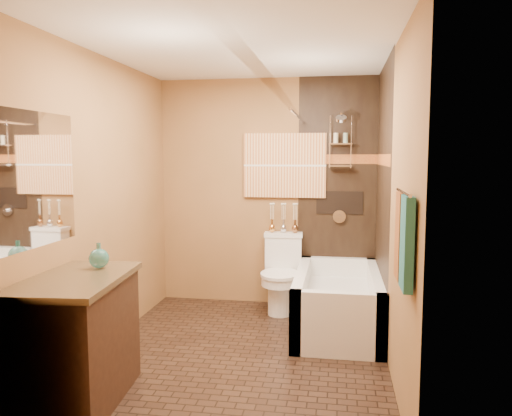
% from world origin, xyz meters
% --- Properties ---
extents(floor, '(3.00, 3.00, 0.00)m').
position_xyz_m(floor, '(0.00, 0.00, 0.00)').
color(floor, black).
rests_on(floor, ground).
extents(wall_left, '(0.02, 3.00, 2.50)m').
position_xyz_m(wall_left, '(-1.20, 0.00, 1.25)').
color(wall_left, '#9D6A3C').
rests_on(wall_left, floor).
extents(wall_right, '(0.02, 3.00, 2.50)m').
position_xyz_m(wall_right, '(1.20, 0.00, 1.25)').
color(wall_right, '#9D6A3C').
rests_on(wall_right, floor).
extents(wall_back, '(2.40, 0.02, 2.50)m').
position_xyz_m(wall_back, '(0.00, 1.50, 1.25)').
color(wall_back, '#9D6A3C').
rests_on(wall_back, floor).
extents(wall_front, '(2.40, 0.02, 2.50)m').
position_xyz_m(wall_front, '(0.00, -1.50, 1.25)').
color(wall_front, '#9D6A3C').
rests_on(wall_front, floor).
extents(ceiling, '(3.00, 3.00, 0.00)m').
position_xyz_m(ceiling, '(0.00, 0.00, 2.50)').
color(ceiling, silver).
rests_on(ceiling, wall_back).
extents(alcove_tile_back, '(0.85, 0.01, 2.50)m').
position_xyz_m(alcove_tile_back, '(0.78, 1.49, 1.25)').
color(alcove_tile_back, black).
rests_on(alcove_tile_back, wall_back).
extents(alcove_tile_right, '(0.01, 1.50, 2.50)m').
position_xyz_m(alcove_tile_right, '(1.19, 0.75, 1.25)').
color(alcove_tile_right, black).
rests_on(alcove_tile_right, wall_right).
extents(mosaic_band_back, '(0.85, 0.01, 0.10)m').
position_xyz_m(mosaic_band_back, '(0.78, 1.48, 1.62)').
color(mosaic_band_back, '#9B411C').
rests_on(mosaic_band_back, alcove_tile_back).
extents(mosaic_band_right, '(0.01, 1.50, 0.10)m').
position_xyz_m(mosaic_band_right, '(1.18, 0.75, 1.62)').
color(mosaic_band_right, '#9B411C').
rests_on(mosaic_band_right, alcove_tile_right).
extents(alcove_niche, '(0.50, 0.01, 0.25)m').
position_xyz_m(alcove_niche, '(0.80, 1.48, 1.15)').
color(alcove_niche, black).
rests_on(alcove_niche, alcove_tile_back).
extents(shower_fixtures, '(0.24, 0.33, 1.16)m').
position_xyz_m(shower_fixtures, '(0.80, 1.38, 1.67)').
color(shower_fixtures, silver).
rests_on(shower_fixtures, floor).
extents(curtain_rod, '(0.03, 1.55, 0.03)m').
position_xyz_m(curtain_rod, '(0.40, 0.75, 2.02)').
color(curtain_rod, silver).
rests_on(curtain_rod, wall_back).
extents(towel_bar, '(0.02, 0.55, 0.02)m').
position_xyz_m(towel_bar, '(1.15, -1.05, 1.45)').
color(towel_bar, silver).
rests_on(towel_bar, wall_right).
extents(towel_teal, '(0.05, 0.22, 0.52)m').
position_xyz_m(towel_teal, '(1.16, -1.18, 1.18)').
color(towel_teal, '#20676B').
rests_on(towel_teal, towel_bar).
extents(towel_rust, '(0.05, 0.22, 0.52)m').
position_xyz_m(towel_rust, '(1.16, -0.92, 1.18)').
color(towel_rust, brown).
rests_on(towel_rust, towel_bar).
extents(sunset_painting, '(0.90, 0.04, 0.70)m').
position_xyz_m(sunset_painting, '(0.20, 1.48, 1.55)').
color(sunset_painting, '#C4612E').
rests_on(sunset_painting, wall_back).
extents(vanity_mirror, '(0.01, 1.00, 0.90)m').
position_xyz_m(vanity_mirror, '(-1.19, -1.00, 1.50)').
color(vanity_mirror, white).
rests_on(vanity_mirror, wall_left).
extents(bathtub, '(0.80, 1.50, 0.55)m').
position_xyz_m(bathtub, '(0.80, 0.75, 0.22)').
color(bathtub, white).
rests_on(bathtub, floor).
extents(toilet, '(0.43, 0.63, 0.82)m').
position_xyz_m(toilet, '(0.20, 1.21, 0.41)').
color(toilet, white).
rests_on(toilet, floor).
extents(vanity, '(0.68, 1.03, 0.87)m').
position_xyz_m(vanity, '(-0.92, -1.00, 0.43)').
color(vanity, black).
rests_on(vanity, floor).
extents(teal_bottle, '(0.17, 0.17, 0.22)m').
position_xyz_m(teal_bottle, '(-0.87, -0.74, 0.96)').
color(teal_bottle, '#297C76').
rests_on(teal_bottle, vanity).
extents(bud_vases, '(0.32, 0.07, 0.32)m').
position_xyz_m(bud_vases, '(0.20, 1.39, 0.99)').
color(bud_vases, '#CB893F').
rests_on(bud_vases, toilet).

